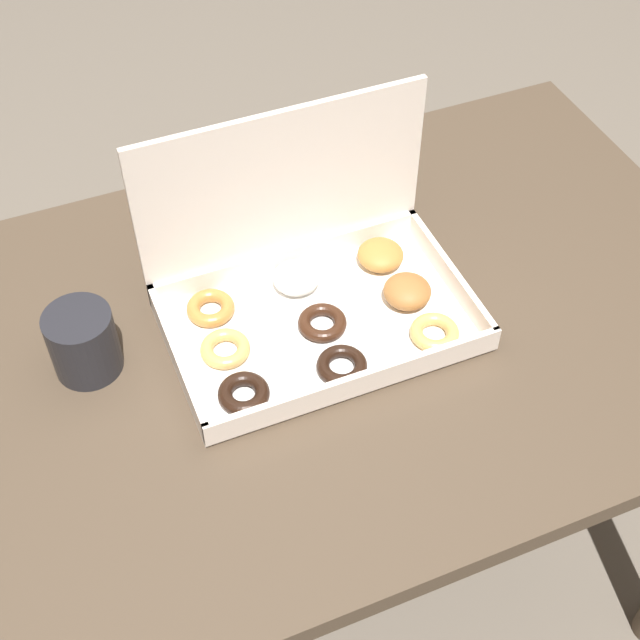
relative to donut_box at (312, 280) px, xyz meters
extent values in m
plane|color=#6B6054|center=(-0.07, -0.03, -0.77)|extent=(8.00, 8.00, 0.00)
cube|color=#4C3D2D|center=(-0.07, -0.03, -0.07)|extent=(1.24, 0.70, 0.03)
cylinder|color=#4C3D2D|center=(0.50, 0.27, -0.43)|extent=(0.06, 0.06, 0.69)
cube|color=white|center=(-0.01, -0.04, -0.05)|extent=(0.37, 0.23, 0.01)
cube|color=silver|center=(-0.01, -0.15, -0.03)|extent=(0.37, 0.01, 0.03)
cube|color=silver|center=(-0.01, 0.07, -0.03)|extent=(0.37, 0.01, 0.03)
cube|color=silver|center=(-0.19, -0.04, -0.03)|extent=(0.01, 0.23, 0.03)
cube|color=silver|center=(0.18, -0.04, -0.03)|extent=(0.01, 0.23, 0.03)
cube|color=silver|center=(-0.01, 0.08, 0.09)|extent=(0.37, 0.01, 0.20)
torus|color=black|center=(-0.13, -0.11, -0.04)|extent=(0.06, 0.06, 0.02)
torus|color=black|center=(-0.01, -0.11, -0.04)|extent=(0.06, 0.06, 0.02)
torus|color=tan|center=(0.12, -0.11, -0.04)|extent=(0.06, 0.06, 0.02)
torus|color=tan|center=(-0.13, -0.04, -0.04)|extent=(0.06, 0.06, 0.02)
torus|color=#381E11|center=(0.00, -0.04, -0.04)|extent=(0.06, 0.06, 0.02)
ellipsoid|color=#9E6633|center=(0.11, -0.04, -0.03)|extent=(0.06, 0.06, 0.03)
torus|color=#B77A38|center=(-0.12, 0.04, -0.04)|extent=(0.06, 0.06, 0.02)
ellipsoid|color=white|center=(-0.01, 0.04, -0.03)|extent=(0.06, 0.06, 0.03)
ellipsoid|color=#B77A38|center=(0.11, 0.03, -0.03)|extent=(0.06, 0.06, 0.03)
cylinder|color=#232328|center=(-0.28, 0.01, -0.01)|extent=(0.08, 0.08, 0.09)
cylinder|color=black|center=(-0.28, 0.01, 0.03)|extent=(0.07, 0.07, 0.01)
camera|label=1|loc=(-0.28, -0.71, 0.78)|focal=50.00mm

